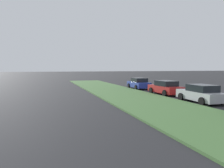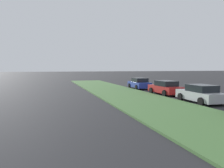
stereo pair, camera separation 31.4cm
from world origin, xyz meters
The scene contains 4 objects.
grass_median centered at (10.00, 8.49, 0.06)m, with size 60.00×6.00×0.12m, color #517F42.
parked_car_silver centered at (10.12, 4.22, 0.72)m, with size 4.37×2.16×1.47m.
parked_car_red centered at (15.49, 4.17, 0.72)m, with size 4.33×2.08×1.47m.
parked_car_blue centered at (21.89, 4.28, 0.72)m, with size 4.37×2.15×1.47m.
Camera 1 is at (-3.80, 16.32, 2.85)m, focal length 33.48 mm.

